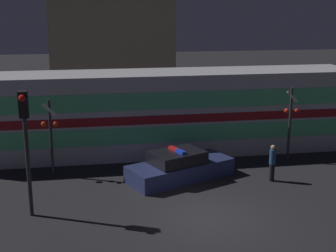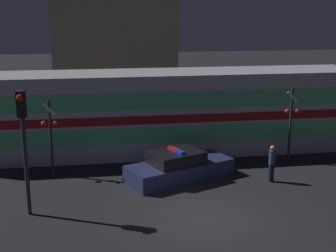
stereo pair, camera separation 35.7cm
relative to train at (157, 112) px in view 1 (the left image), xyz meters
name	(u,v)px [view 1 (the left image)]	position (x,y,z in m)	size (l,w,h in m)	color
ground_plane	(208,218)	(0.60, -7.88, -2.02)	(120.00, 120.00, 0.00)	black
train	(157,112)	(0.00, 0.00, 0.00)	(19.77, 3.06, 4.04)	silver
police_car	(180,167)	(0.35, -3.96, -1.51)	(4.85, 3.40, 1.35)	navy
pedestrian	(272,163)	(4.11, -4.90, -1.21)	(0.26, 0.26, 1.57)	black
crossing_signal_near	(290,120)	(5.86, -2.58, 0.01)	(0.73, 0.30, 3.53)	#2D2D33
crossing_signal_far	(51,133)	(-4.98, -2.73, -0.09)	(0.73, 0.30, 3.34)	#2D2D33
traffic_light_corner	(25,132)	(-5.47, -6.65, 1.01)	(0.30, 0.46, 4.42)	#2D2D33
building_left	(112,58)	(-1.72, 8.16, 1.84)	(7.62, 4.14, 7.72)	#726656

